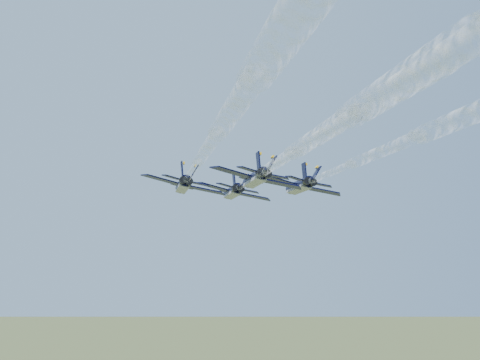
{
  "coord_description": "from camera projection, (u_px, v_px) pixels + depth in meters",
  "views": [
    {
      "loc": [
        -15.2,
        -110.06,
        83.84
      ],
      "look_at": [
        -1.13,
        3.56,
        95.52
      ],
      "focal_mm": 55.0,
      "sensor_mm": 36.0,
      "label": 1
    }
  ],
  "objects": [
    {
      "name": "smoke_trail_slot",
      "position": [
        431.0,
        63.0,
        41.1
      ],
      "size": [
        3.04,
        84.58,
        2.5
      ],
      "rotation": [
        0.0,
        0.22,
        0.01
      ],
      "color": "white"
    },
    {
      "name": "smoke_trail_left",
      "position": [
        238.0,
        100.0,
        50.96
      ],
      "size": [
        3.04,
        84.58,
        2.5
      ],
      "rotation": [
        0.0,
        0.22,
        0.01
      ],
      "color": "white"
    },
    {
      "name": "jet_slot",
      "position": [
        255.0,
        178.0,
        102.57
      ],
      "size": [
        13.0,
        16.84,
        4.41
      ],
      "rotation": [
        0.0,
        0.22,
        0.01
      ],
      "color": "black"
    },
    {
      "name": "smoke_trail_lead",
      "position": [
        325.0,
        130.0,
        62.98
      ],
      "size": [
        3.04,
        84.58,
        2.5
      ],
      "rotation": [
        0.0,
        0.22,
        0.01
      ],
      "color": "white"
    },
    {
      "name": "jet_left",
      "position": [
        183.0,
        185.0,
        112.43
      ],
      "size": [
        13.0,
        16.84,
        4.41
      ],
      "rotation": [
        0.0,
        0.22,
        0.01
      ],
      "color": "black"
    },
    {
      "name": "jet_lead",
      "position": [
        232.0,
        192.0,
        124.45
      ],
      "size": [
        13.0,
        16.84,
        4.41
      ],
      "rotation": [
        0.0,
        0.22,
        0.01
      ],
      "color": "black"
    },
    {
      "name": "jet_right",
      "position": [
        299.0,
        186.0,
        113.93
      ],
      "size": [
        13.0,
        16.84,
        4.41
      ],
      "rotation": [
        0.0,
        0.22,
        0.01
      ],
      "color": "black"
    }
  ]
}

